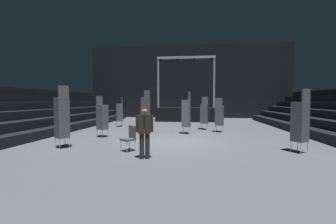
{
  "coord_description": "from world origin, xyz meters",
  "views": [
    {
      "loc": [
        0.86,
        -10.22,
        1.89
      ],
      "look_at": [
        -0.31,
        -0.61,
        1.4
      ],
      "focal_mm": 24.14,
      "sensor_mm": 36.0,
      "label": 1
    }
  ],
  "objects_px": {
    "stage_riser": "(186,113)",
    "chair_stack_mid_right": "(186,113)",
    "loose_chair_near_man": "(130,137)",
    "chair_stack_rear_left": "(62,117)",
    "chair_stack_mid_centre": "(102,117)",
    "chair_stack_rear_right": "(219,115)",
    "crew_worker_near_stage": "(219,112)",
    "chair_stack_rear_centre": "(145,110)",
    "man_with_tie": "(144,129)",
    "chair_stack_mid_left": "(300,121)",
    "chair_stack_front_right": "(119,112)",
    "chair_stack_front_left": "(204,113)"
  },
  "relations": [
    {
      "from": "chair_stack_rear_centre",
      "to": "loose_chair_near_man",
      "type": "bearing_deg",
      "value": 115.61
    },
    {
      "from": "stage_riser",
      "to": "chair_stack_rear_left",
      "type": "bearing_deg",
      "value": -109.11
    },
    {
      "from": "chair_stack_front_left",
      "to": "chair_stack_front_right",
      "type": "bearing_deg",
      "value": 4.79
    },
    {
      "from": "chair_stack_mid_right",
      "to": "crew_worker_near_stage",
      "type": "relative_size",
      "value": 1.39
    },
    {
      "from": "chair_stack_mid_left",
      "to": "chair_stack_rear_centre",
      "type": "distance_m",
      "value": 8.93
    },
    {
      "from": "chair_stack_rear_left",
      "to": "chair_stack_rear_centre",
      "type": "relative_size",
      "value": 0.97
    },
    {
      "from": "chair_stack_mid_left",
      "to": "chair_stack_mid_centre",
      "type": "distance_m",
      "value": 8.9
    },
    {
      "from": "chair_stack_rear_centre",
      "to": "loose_chair_near_man",
      "type": "height_order",
      "value": "chair_stack_rear_centre"
    },
    {
      "from": "stage_riser",
      "to": "chair_stack_mid_left",
      "type": "bearing_deg",
      "value": -69.64
    },
    {
      "from": "chair_stack_rear_left",
      "to": "crew_worker_near_stage",
      "type": "relative_size",
      "value": 1.44
    },
    {
      "from": "crew_worker_near_stage",
      "to": "stage_riser",
      "type": "bearing_deg",
      "value": 35.74
    },
    {
      "from": "chair_stack_rear_centre",
      "to": "chair_stack_rear_right",
      "type": "bearing_deg",
      "value": -167.14
    },
    {
      "from": "chair_stack_mid_centre",
      "to": "loose_chair_near_man",
      "type": "bearing_deg",
      "value": 61.49
    },
    {
      "from": "chair_stack_rear_right",
      "to": "crew_worker_near_stage",
      "type": "relative_size",
      "value": 1.2
    },
    {
      "from": "chair_stack_mid_centre",
      "to": "crew_worker_near_stage",
      "type": "xyz_separation_m",
      "value": [
        6.62,
        6.74,
        -0.1
      ]
    },
    {
      "from": "chair_stack_mid_centre",
      "to": "chair_stack_rear_left",
      "type": "height_order",
      "value": "chair_stack_rear_left"
    },
    {
      "from": "chair_stack_front_right",
      "to": "chair_stack_rear_centre",
      "type": "xyz_separation_m",
      "value": [
        2.29,
        -1.56,
        0.21
      ]
    },
    {
      "from": "chair_stack_mid_right",
      "to": "chair_stack_mid_centre",
      "type": "height_order",
      "value": "chair_stack_mid_right"
    },
    {
      "from": "chair_stack_rear_left",
      "to": "chair_stack_rear_centre",
      "type": "height_order",
      "value": "chair_stack_rear_centre"
    },
    {
      "from": "chair_stack_mid_centre",
      "to": "loose_chair_near_man",
      "type": "distance_m",
      "value": 3.82
    },
    {
      "from": "chair_stack_mid_right",
      "to": "chair_stack_mid_left",
      "type": "bearing_deg",
      "value": -124.08
    },
    {
      "from": "man_with_tie",
      "to": "chair_stack_rear_right",
      "type": "distance_m",
      "value": 7.34
    },
    {
      "from": "chair_stack_mid_right",
      "to": "loose_chair_near_man",
      "type": "bearing_deg",
      "value": 167.9
    },
    {
      "from": "man_with_tie",
      "to": "chair_stack_mid_left",
      "type": "bearing_deg",
      "value": -175.55
    },
    {
      "from": "chair_stack_front_left",
      "to": "chair_stack_mid_centre",
      "type": "relative_size",
      "value": 1.0
    },
    {
      "from": "loose_chair_near_man",
      "to": "chair_stack_rear_left",
      "type": "bearing_deg",
      "value": 33.99
    },
    {
      "from": "crew_worker_near_stage",
      "to": "chair_stack_mid_right",
      "type": "bearing_deg",
      "value": 150.78
    },
    {
      "from": "chair_stack_rear_left",
      "to": "chair_stack_rear_right",
      "type": "distance_m",
      "value": 8.61
    },
    {
      "from": "chair_stack_front_left",
      "to": "crew_worker_near_stage",
      "type": "distance_m",
      "value": 3.26
    },
    {
      "from": "chair_stack_rear_right",
      "to": "loose_chair_near_man",
      "type": "distance_m",
      "value": 6.84
    },
    {
      "from": "loose_chair_near_man",
      "to": "chair_stack_mid_left",
      "type": "bearing_deg",
      "value": -137.37
    },
    {
      "from": "loose_chair_near_man",
      "to": "chair_stack_front_left",
      "type": "bearing_deg",
      "value": -75.99
    },
    {
      "from": "man_with_tie",
      "to": "chair_stack_rear_centre",
      "type": "xyz_separation_m",
      "value": [
        -1.56,
        7.13,
        0.32
      ]
    },
    {
      "from": "chair_stack_mid_right",
      "to": "man_with_tie",
      "type": "bearing_deg",
      "value": 179.31
    },
    {
      "from": "chair_stack_rear_right",
      "to": "crew_worker_near_stage",
      "type": "xyz_separation_m",
      "value": [
        0.41,
        4.09,
        -0.06
      ]
    },
    {
      "from": "chair_stack_mid_left",
      "to": "chair_stack_rear_left",
      "type": "bearing_deg",
      "value": 149.63
    },
    {
      "from": "stage_riser",
      "to": "chair_stack_rear_right",
      "type": "bearing_deg",
      "value": -72.6
    },
    {
      "from": "chair_stack_mid_left",
      "to": "chair_stack_rear_right",
      "type": "height_order",
      "value": "chair_stack_mid_left"
    },
    {
      "from": "crew_worker_near_stage",
      "to": "chair_stack_rear_centre",
      "type": "bearing_deg",
      "value": 121.6
    },
    {
      "from": "chair_stack_rear_right",
      "to": "chair_stack_rear_centre",
      "type": "height_order",
      "value": "chair_stack_rear_centre"
    },
    {
      "from": "stage_riser",
      "to": "chair_stack_rear_centre",
      "type": "relative_size",
      "value": 2.26
    },
    {
      "from": "chair_stack_rear_centre",
      "to": "loose_chair_near_man",
      "type": "xyz_separation_m",
      "value": [
        0.75,
        -6.07,
        -0.75
      ]
    },
    {
      "from": "stage_riser",
      "to": "chair_stack_rear_right",
      "type": "distance_m",
      "value": 7.67
    },
    {
      "from": "stage_riser",
      "to": "chair_stack_mid_left",
      "type": "height_order",
      "value": "stage_riser"
    },
    {
      "from": "chair_stack_mid_right",
      "to": "chair_stack_rear_right",
      "type": "bearing_deg",
      "value": -53.63
    },
    {
      "from": "man_with_tie",
      "to": "chair_stack_rear_right",
      "type": "bearing_deg",
      "value": -126.07
    },
    {
      "from": "chair_stack_mid_left",
      "to": "crew_worker_near_stage",
      "type": "relative_size",
      "value": 1.34
    },
    {
      "from": "chair_stack_mid_right",
      "to": "chair_stack_mid_centre",
      "type": "xyz_separation_m",
      "value": [
        -4.27,
        -1.69,
        -0.13
      ]
    },
    {
      "from": "stage_riser",
      "to": "chair_stack_mid_right",
      "type": "height_order",
      "value": "stage_riser"
    },
    {
      "from": "chair_stack_mid_centre",
      "to": "chair_stack_rear_centre",
      "type": "height_order",
      "value": "chair_stack_rear_centre"
    }
  ]
}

